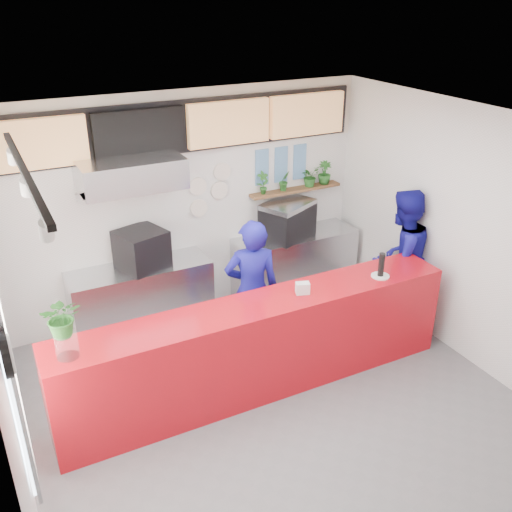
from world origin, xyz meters
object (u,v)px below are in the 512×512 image
object	(u,v)px
staff_center	(252,290)
staff_right	(400,258)
pepper_mill	(381,265)
service_counter	(260,347)
espresso_machine	(287,222)
panini_oven	(142,249)

from	to	relation	value
staff_center	staff_right	distance (m)	2.07
pepper_mill	service_counter	bearing A→B (deg)	176.59
espresso_machine	pepper_mill	distance (m)	1.90
espresso_machine	pepper_mill	world-z (taller)	pepper_mill
service_counter	espresso_machine	size ratio (longest dim) A/B	6.36
panini_oven	staff_center	distance (m)	1.53
panini_oven	pepper_mill	distance (m)	2.94
espresso_machine	pepper_mill	xyz separation A→B (m)	(0.14, -1.89, 0.13)
panini_oven	staff_center	xyz separation A→B (m)	(0.96, -1.16, -0.26)
service_counter	panini_oven	world-z (taller)	panini_oven
service_counter	panini_oven	size ratio (longest dim) A/B	8.36
service_counter	espresso_machine	bearing A→B (deg)	52.88
panini_oven	pepper_mill	xyz separation A→B (m)	(2.24, -1.89, 0.11)
panini_oven	espresso_machine	bearing A→B (deg)	-17.36
espresso_machine	staff_center	xyz separation A→B (m)	(-1.14, -1.16, -0.25)
panini_oven	staff_right	distance (m)	3.31
staff_center	espresso_machine	bearing A→B (deg)	-116.36
espresso_machine	staff_center	world-z (taller)	staff_center
staff_right	pepper_mill	distance (m)	1.01
espresso_machine	pepper_mill	size ratio (longest dim) A/B	2.55
service_counter	staff_right	distance (m)	2.36
staff_center	pepper_mill	world-z (taller)	staff_center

